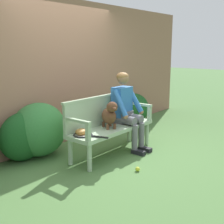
# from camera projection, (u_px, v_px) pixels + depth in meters

# --- Properties ---
(ground_plane) EXTENTS (40.00, 40.00, 0.00)m
(ground_plane) POSITION_uv_depth(u_px,v_px,m) (112.00, 154.00, 5.03)
(ground_plane) COLOR #4C753D
(brick_garden_fence) EXTENTS (8.00, 0.30, 2.61)m
(brick_garden_fence) POSITION_uv_depth(u_px,v_px,m) (60.00, 72.00, 5.52)
(brick_garden_fence) COLOR #936651
(brick_garden_fence) RESTS_ON ground
(hedge_bush_mid_left) EXTENTS (0.80, 0.52, 0.77)m
(hedge_bush_mid_left) POSITION_uv_depth(u_px,v_px,m) (23.00, 137.00, 4.67)
(hedge_bush_mid_left) COLOR #194C1E
(hedge_bush_mid_left) RESTS_ON ground
(hedge_bush_mid_right) EXTENTS (0.74, 0.69, 0.70)m
(hedge_bush_mid_right) POSITION_uv_depth(u_px,v_px,m) (134.00, 108.00, 6.99)
(hedge_bush_mid_right) COLOR #194C1E
(hedge_bush_mid_right) RESTS_ON ground
(hedge_bush_far_left) EXTENTS (0.93, 0.82, 0.88)m
(hedge_bush_far_left) POSITION_uv_depth(u_px,v_px,m) (39.00, 130.00, 4.86)
(hedge_bush_far_left) COLOR #337538
(hedge_bush_far_left) RESTS_ON ground
(garden_bench) EXTENTS (1.68, 0.52, 0.47)m
(garden_bench) POSITION_uv_depth(u_px,v_px,m) (112.00, 130.00, 4.94)
(garden_bench) COLOR #9EB793
(garden_bench) RESTS_ON ground
(bench_backrest) EXTENTS (1.72, 0.06, 0.50)m
(bench_backrest) POSITION_uv_depth(u_px,v_px,m) (101.00, 110.00, 5.01)
(bench_backrest) COLOR #9EB793
(bench_backrest) RESTS_ON garden_bench
(bench_armrest_left_end) EXTENTS (0.06, 0.52, 0.28)m
(bench_armrest_left_end) POSITION_uv_depth(u_px,v_px,m) (81.00, 125.00, 4.22)
(bench_armrest_left_end) COLOR #9EB793
(bench_armrest_left_end) RESTS_ON garden_bench
(bench_armrest_right_end) EXTENTS (0.06, 0.52, 0.28)m
(bench_armrest_right_end) POSITION_uv_depth(u_px,v_px,m) (143.00, 108.00, 5.43)
(bench_armrest_right_end) COLOR #9EB793
(bench_armrest_right_end) RESTS_ON garden_bench
(person_seated) EXTENTS (0.56, 0.66, 1.34)m
(person_seated) POSITION_uv_depth(u_px,v_px,m) (126.00, 108.00, 5.13)
(person_seated) COLOR black
(person_seated) RESTS_ON ground
(dog_on_bench) EXTENTS (0.35, 0.44, 0.46)m
(dog_on_bench) POSITION_uv_depth(u_px,v_px,m) (110.00, 115.00, 4.78)
(dog_on_bench) COLOR brown
(dog_on_bench) RESTS_ON garden_bench
(tennis_racket) EXTENTS (0.35, 0.58, 0.03)m
(tennis_racket) POSITION_uv_depth(u_px,v_px,m) (85.00, 135.00, 4.43)
(tennis_racket) COLOR black
(tennis_racket) RESTS_ON garden_bench
(baseball_glove) EXTENTS (0.27, 0.25, 0.09)m
(baseball_glove) POSITION_uv_depth(u_px,v_px,m) (81.00, 132.00, 4.48)
(baseball_glove) COLOR #9E6B2D
(baseball_glove) RESTS_ON garden_bench
(tennis_ball) EXTENTS (0.07, 0.07, 0.07)m
(tennis_ball) POSITION_uv_depth(u_px,v_px,m) (138.00, 169.00, 4.31)
(tennis_ball) COLOR #CCDB33
(tennis_ball) RESTS_ON ground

